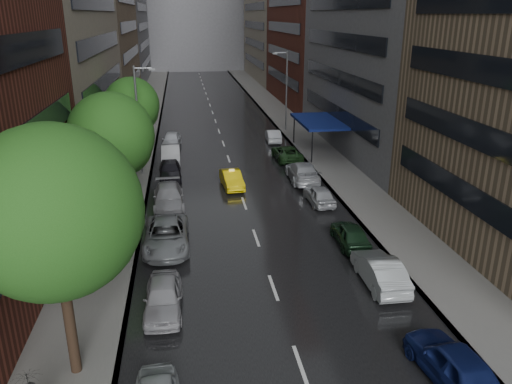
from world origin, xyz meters
TOP-DOWN VIEW (x-y plane):
  - road at (0.00, 50.00)m, footprint 14.00×140.00m
  - sidewalk_left at (-9.00, 50.00)m, footprint 4.00×140.00m
  - sidewalk_right at (9.00, 50.00)m, footprint 4.00×140.00m
  - building_far at (0.00, 118.00)m, footprint 40.00×14.00m
  - tree_near at (-8.60, 4.84)m, footprint 6.12×6.12m
  - tree_mid at (-8.60, 19.63)m, footprint 5.40×5.40m
  - tree_far at (-8.60, 34.01)m, footprint 4.92×4.92m
  - taxi at (-0.51, 25.73)m, footprint 1.76×4.19m
  - parked_cars_left at (-5.40, 21.71)m, footprint 2.61×41.92m
  - parked_cars_right at (5.40, 20.71)m, footprint 2.44×42.26m
  - street_lamp_left at (-7.72, 30.00)m, footprint 1.74×0.22m
  - street_lamp_right at (7.72, 45.00)m, footprint 1.74×0.22m
  - awning at (8.98, 35.00)m, footprint 4.00×8.00m

SIDE VIEW (x-z plane):
  - road at x=0.00m, z-range 0.00..0.01m
  - sidewalk_left at x=-9.00m, z-range 0.00..0.15m
  - sidewalk_right at x=9.00m, z-range 0.00..0.15m
  - taxi at x=-0.51m, z-range 0.00..1.35m
  - parked_cars_right at x=5.40m, z-range -0.06..1.54m
  - parked_cars_left at x=-5.40m, z-range -0.03..1.54m
  - awning at x=8.98m, z-range 1.57..4.70m
  - street_lamp_left at x=-7.72m, z-range 0.39..9.39m
  - street_lamp_right at x=7.72m, z-range 0.39..9.39m
  - tree_far at x=-8.60m, z-range 1.44..9.28m
  - tree_mid at x=-8.60m, z-range 1.59..10.19m
  - tree_near at x=-8.60m, z-range 1.80..11.55m
  - building_far at x=0.00m, z-range 0.00..32.00m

